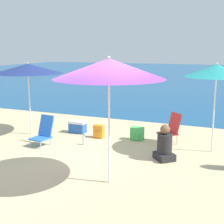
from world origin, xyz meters
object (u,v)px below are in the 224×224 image
Objects in this scene: beach_umbrella_navy at (28,69)px; person_seated_near at (165,146)px; beach_chair_red at (171,128)px; water_bottle at (84,141)px; beach_chair_blue at (44,131)px; beach_umbrella_teal at (217,71)px; cooler_box at (78,127)px; beach_umbrella_purple at (109,69)px; backpack_green at (137,134)px; backpack_orange at (99,131)px.

beach_umbrella_navy is 4.44m from person_seated_near.
beach_chair_red reaches higher than water_bottle.
beach_chair_red is 1.06× the size of beach_chair_blue.
cooler_box is (-3.86, 0.27, -1.78)m from beach_umbrella_teal.
beach_umbrella_purple reaches higher than backpack_green.
beach_umbrella_teal is 7.93× the size of water_bottle.
beach_umbrella_navy is (-5.03, -0.40, -0.05)m from beach_umbrella_teal.
beach_umbrella_navy is at bearing 147.57° from beach_umbrella_purple.
beach_chair_red is 1.32m from person_seated_near.
beach_chair_red is 0.95m from backpack_green.
beach_chair_blue is at bearing -36.79° from beach_umbrella_navy.
beach_umbrella_teal is 4.26m from cooler_box.
backpack_green is at bearing 86.27° from person_seated_near.
beach_umbrella_navy is 5.70× the size of backpack_orange.
beach_chair_red reaches higher than backpack_orange.
beach_umbrella_purple is at bearing -50.83° from water_bottle.
backpack_orange is at bearing 179.34° from beach_umbrella_teal.
beach_umbrella_purple is at bearing -51.55° from cooler_box.
beach_umbrella_navy is 3.56m from backpack_green.
beach_chair_red is at bearing 4.16° from backpack_green.
beach_umbrella_navy is (-3.45, 2.19, -0.21)m from beach_umbrella_purple.
beach_umbrella_teal is 2.83× the size of beach_chair_blue.
beach_umbrella_teal reaches higher than backpack_orange.
beach_chair_blue reaches higher than water_bottle.
backpack_green is at bearing -0.52° from cooler_box.
backpack_green reaches higher than water_bottle.
water_bottle is at bearing -96.20° from backpack_orange.
beach_umbrella_teal is 2.69m from backpack_green.
beach_chair_blue reaches higher than cooler_box.
person_seated_near is 1.64m from backpack_green.
beach_chair_red is 2.20× the size of backpack_orange.
beach_umbrella_teal reaches higher than beach_chair_blue.
beach_umbrella_navy is 4.21× the size of cooler_box.
beach_chair_blue reaches higher than backpack_green.
water_bottle is at bearing -111.52° from beach_chair_red.
beach_chair_red is 0.99× the size of person_seated_near.
beach_chair_blue is at bearing -164.90° from beach_umbrella_teal.
beach_umbrella_teal is 3.70m from water_bottle.
beach_umbrella_purple reaches higher than cooler_box.
beach_chair_blue is 2.51m from backpack_green.
person_seated_near is at bearing -133.05° from beach_umbrella_teal.
water_bottle is (-2.20, 0.30, -0.22)m from person_seated_near.
backpack_green is (-1.06, 1.25, -0.16)m from person_seated_near.
backpack_orange is at bearing -16.22° from cooler_box.
beach_chair_red is at bearing 32.19° from beach_chair_blue.
beach_umbrella_purple is 3.41m from beach_chair_blue.
person_seated_near is at bearing 67.58° from beach_umbrella_purple.
beach_umbrella_teal is at bearing 2.84° from person_seated_near.
beach_umbrella_teal is 1.03× the size of beach_umbrella_navy.
person_seated_near is 3.02× the size of water_bottle.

